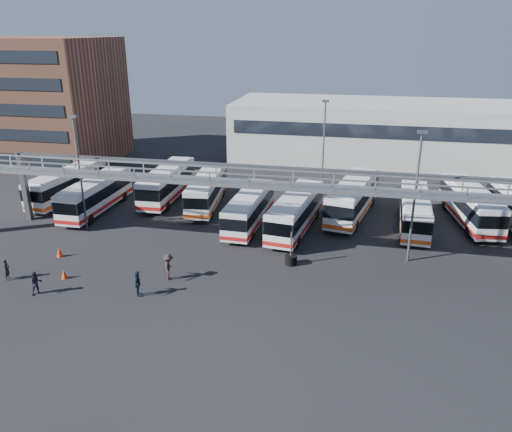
% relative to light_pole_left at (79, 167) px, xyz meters
% --- Properties ---
extents(ground, '(140.00, 140.00, 0.00)m').
position_rel_light_pole_left_xyz_m(ground, '(16.00, -8.00, -5.73)').
color(ground, black).
rests_on(ground, ground).
extents(gantry, '(51.40, 5.15, 7.10)m').
position_rel_light_pole_left_xyz_m(gantry, '(16.00, -2.13, -0.22)').
color(gantry, gray).
rests_on(gantry, ground).
extents(apartment_building, '(18.00, 15.00, 16.00)m').
position_rel_light_pole_left_xyz_m(apartment_building, '(-18.00, 22.00, 2.27)').
color(apartment_building, brown).
rests_on(apartment_building, ground).
extents(warehouse, '(42.00, 14.00, 8.00)m').
position_rel_light_pole_left_xyz_m(warehouse, '(28.00, 30.00, -1.73)').
color(warehouse, '#9E9E99').
rests_on(warehouse, ground).
extents(light_pole_left, '(0.70, 0.35, 10.21)m').
position_rel_light_pole_left_xyz_m(light_pole_left, '(0.00, 0.00, 0.00)').
color(light_pole_left, '#4C4F54').
rests_on(light_pole_left, ground).
extents(light_pole_mid, '(0.70, 0.35, 10.21)m').
position_rel_light_pole_left_xyz_m(light_pole_mid, '(28.00, -1.00, 0.00)').
color(light_pole_mid, '#4C4F54').
rests_on(light_pole_mid, ground).
extents(light_pole_back, '(0.70, 0.35, 10.21)m').
position_rel_light_pole_left_xyz_m(light_pole_back, '(20.00, 14.00, 0.00)').
color(light_pole_back, '#4C4F54').
rests_on(light_pole_back, ground).
extents(bus_0, '(3.45, 11.01, 3.29)m').
position_rel_light_pole_left_xyz_m(bus_0, '(-5.90, 6.85, -3.91)').
color(bus_0, silver).
rests_on(bus_0, ground).
extents(bus_1, '(2.57, 10.86, 3.29)m').
position_rel_light_pole_left_xyz_m(bus_1, '(-1.28, 4.37, -3.91)').
color(bus_1, silver).
rests_on(bus_1, ground).
extents(bus_2, '(2.84, 11.23, 3.40)m').
position_rel_light_pole_left_xyz_m(bus_2, '(4.17, 9.39, -3.85)').
color(bus_2, silver).
rests_on(bus_2, ground).
extents(bus_3, '(3.57, 10.80, 3.22)m').
position_rel_light_pole_left_xyz_m(bus_3, '(8.89, 8.09, -3.95)').
color(bus_3, silver).
rests_on(bus_3, ground).
extents(bus_4, '(2.77, 10.38, 3.13)m').
position_rel_light_pole_left_xyz_m(bus_4, '(14.28, 3.68, -4.00)').
color(bus_4, silver).
rests_on(bus_4, ground).
extents(bus_5, '(3.95, 11.22, 3.34)m').
position_rel_light_pole_left_xyz_m(bus_5, '(18.57, 3.46, -3.88)').
color(bus_5, silver).
rests_on(bus_5, ground).
extents(bus_6, '(4.92, 11.90, 3.52)m').
position_rel_light_pole_left_xyz_m(bus_6, '(23.45, 8.21, -3.78)').
color(bus_6, silver).
rests_on(bus_6, ground).
extents(bus_7, '(2.93, 10.54, 3.17)m').
position_rel_light_pole_left_xyz_m(bus_7, '(28.97, 6.15, -3.98)').
color(bus_7, silver).
rests_on(bus_7, ground).
extents(bus_8, '(4.13, 11.37, 3.38)m').
position_rel_light_pole_left_xyz_m(bus_8, '(34.11, 8.62, -3.86)').
color(bus_8, silver).
rests_on(bus_8, ground).
extents(pedestrian_a, '(0.51, 0.66, 1.60)m').
position_rel_light_pole_left_xyz_m(pedestrian_a, '(-0.47, -10.17, -4.93)').
color(pedestrian_a, black).
rests_on(pedestrian_a, ground).
extents(pedestrian_b, '(1.01, 1.03, 1.67)m').
position_rel_light_pole_left_xyz_m(pedestrian_b, '(2.91, -11.64, -4.89)').
color(pedestrian_b, '#27212E').
rests_on(pedestrian_b, ground).
extents(pedestrian_c, '(1.05, 1.42, 1.95)m').
position_rel_light_pole_left_xyz_m(pedestrian_c, '(10.93, -7.73, -4.75)').
color(pedestrian_c, '#2E1E1E').
rests_on(pedestrian_c, ground).
extents(pedestrian_d, '(0.67, 1.15, 1.84)m').
position_rel_light_pole_left_xyz_m(pedestrian_d, '(9.74, -10.42, -4.81)').
color(pedestrian_d, '#1B2531').
rests_on(pedestrian_d, ground).
extents(cone_left, '(0.49, 0.49, 0.70)m').
position_rel_light_pole_left_xyz_m(cone_left, '(3.42, -9.18, -5.38)').
color(cone_left, red).
rests_on(cone_left, ground).
extents(cone_right, '(0.61, 0.61, 0.79)m').
position_rel_light_pole_left_xyz_m(cone_right, '(0.99, -5.91, -5.33)').
color(cone_right, red).
rests_on(cone_right, ground).
extents(tire_stack, '(0.94, 0.94, 2.67)m').
position_rel_light_pole_left_xyz_m(tire_stack, '(19.17, -3.50, -5.28)').
color(tire_stack, black).
rests_on(tire_stack, ground).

